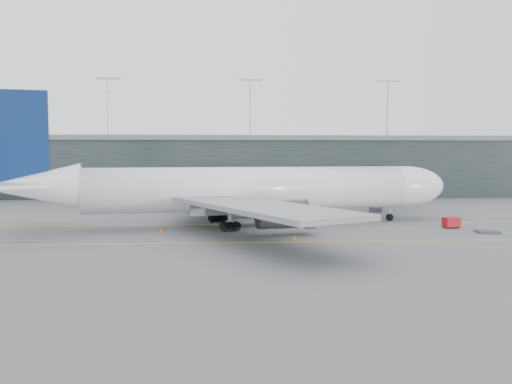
{
  "coord_description": "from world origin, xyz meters",
  "views": [
    {
      "loc": [
        -1.07,
        -77.67,
        9.97
      ],
      "look_at": [
        3.26,
        -4.0,
        4.81
      ],
      "focal_mm": 35.0,
      "sensor_mm": 36.0,
      "label": 1
    }
  ],
  "objects": [
    {
      "name": "taxiline_a",
      "position": [
        0.0,
        -4.0,
        0.01
      ],
      "size": [
        160.0,
        0.25,
        0.02
      ],
      "primitive_type": "cube",
      "color": "yellow",
      "rests_on": "ground"
    },
    {
      "name": "ground",
      "position": [
        0.0,
        0.0,
        0.0
      ],
      "size": [
        320.0,
        320.0,
        0.0
      ],
      "primitive_type": "plane",
      "color": "#5C5D62",
      "rests_on": "ground"
    },
    {
      "name": "cone_wing_port",
      "position": [
        7.27,
        11.96,
        0.37
      ],
      "size": [
        0.46,
        0.46,
        0.73
      ],
      "primitive_type": "cone",
      "color": "orange",
      "rests_on": "ground"
    },
    {
      "name": "taxiline_b",
      "position": [
        0.0,
        -20.0,
        0.01
      ],
      "size": [
        160.0,
        0.25,
        0.02
      ],
      "primitive_type": "cube",
      "color": "yellow",
      "rests_on": "ground"
    },
    {
      "name": "cone_wing_stbd",
      "position": [
        6.96,
        -18.74,
        0.34
      ],
      "size": [
        0.42,
        0.42,
        0.67
      ],
      "primitive_type": "cone",
      "color": "orange",
      "rests_on": "ground"
    },
    {
      "name": "jet_bridge",
      "position": [
        28.6,
        25.8,
        5.56
      ],
      "size": [
        17.96,
        47.49,
        7.42
      ],
      "rotation": [
        0.0,
        0.0,
        -0.3
      ],
      "color": "#292A2E",
      "rests_on": "ground"
    },
    {
      "name": "gse_cart",
      "position": [
        30.53,
        -9.63,
        0.83
      ],
      "size": [
        2.42,
        1.79,
        1.49
      ],
      "rotation": [
        0.0,
        0.0,
        0.19
      ],
      "color": "#AA0C14",
      "rests_on": "ground"
    },
    {
      "name": "uld_c",
      "position": [
        0.79,
        9.86,
        1.04
      ],
      "size": [
        2.43,
        2.08,
        1.97
      ],
      "rotation": [
        0.0,
        0.0,
        0.17
      ],
      "color": "#3C3B41",
      "rests_on": "ground"
    },
    {
      "name": "cone_nose",
      "position": [
        35.54,
        -7.05,
        0.33
      ],
      "size": [
        0.42,
        0.42,
        0.67
      ],
      "primitive_type": "cone",
      "color": "#FE4E0E",
      "rests_on": "ground"
    },
    {
      "name": "uld_a",
      "position": [
        -4.2,
        10.37,
        0.92
      ],
      "size": [
        2.23,
        1.94,
        1.75
      ],
      "rotation": [
        0.0,
        0.0,
        0.23
      ],
      "color": "#3C3B41",
      "rests_on": "ground"
    },
    {
      "name": "terminal",
      "position": [
        -0.0,
        58.0,
        7.62
      ],
      "size": [
        240.0,
        36.0,
        29.0
      ],
      "color": "black",
      "rests_on": "ground"
    },
    {
      "name": "main_aircraft",
      "position": [
        1.97,
        -5.6,
        5.23
      ],
      "size": [
        66.17,
        61.35,
        18.63
      ],
      "rotation": [
        0.0,
        0.0,
        0.19
      ],
      "color": "white",
      "rests_on": "ground"
    },
    {
      "name": "uld_b",
      "position": [
        -2.66,
        12.66,
        0.9
      ],
      "size": [
        2.17,
        1.89,
        1.71
      ],
      "rotation": [
        0.0,
        0.0,
        0.23
      ],
      "color": "#3C3B41",
      "rests_on": "ground"
    },
    {
      "name": "baggage_dolly",
      "position": [
        33.24,
        -14.41,
        0.16
      ],
      "size": [
        2.82,
        2.31,
        0.27
      ],
      "primitive_type": "cube",
      "rotation": [
        0.0,
        0.0,
        -0.05
      ],
      "color": "#38373D",
      "rests_on": "ground"
    },
    {
      "name": "taxiline_lead_main",
      "position": [
        5.0,
        20.0,
        0.01
      ],
      "size": [
        0.25,
        60.0,
        0.02
      ],
      "primitive_type": "cube",
      "color": "yellow",
      "rests_on": "ground"
    },
    {
      "name": "cone_tail",
      "position": [
        -9.79,
        -11.72,
        0.35
      ],
      "size": [
        0.45,
        0.45,
        0.71
      ],
      "primitive_type": "cone",
      "color": "#E5490C",
      "rests_on": "ground"
    }
  ]
}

